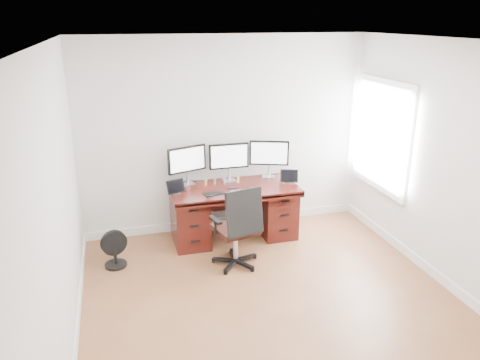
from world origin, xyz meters
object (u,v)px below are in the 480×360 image
object	(u,v)px
office_chair	(237,240)
monitor_center	(229,157)
desk	(234,210)
floor_fan	(114,250)
keyboard	(241,191)

from	to	relation	value
office_chair	monitor_center	world-z (taller)	monitor_center
desk	floor_fan	size ratio (longest dim) A/B	3.64
keyboard	office_chair	bearing A→B (deg)	-119.26
office_chair	keyboard	world-z (taller)	office_chair
floor_fan	keyboard	world-z (taller)	keyboard
monitor_center	keyboard	world-z (taller)	monitor_center
floor_fan	desk	bearing A→B (deg)	-4.00
desk	office_chair	world-z (taller)	office_chair
office_chair	keyboard	bearing A→B (deg)	55.99
monitor_center	floor_fan	bearing A→B (deg)	-157.64
desk	keyboard	xyz separation A→B (m)	(0.04, -0.24, 0.36)
monitor_center	keyboard	distance (m)	0.58
office_chair	desk	bearing A→B (deg)	64.75
floor_fan	monitor_center	bearing A→B (deg)	3.67
monitor_center	desk	bearing A→B (deg)	-89.38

